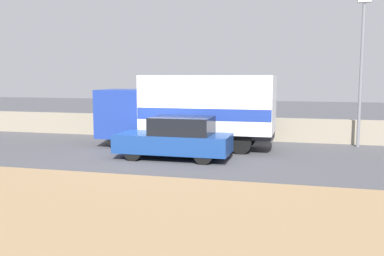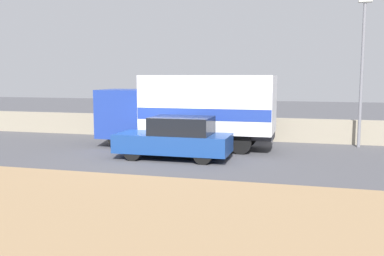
% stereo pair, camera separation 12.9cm
% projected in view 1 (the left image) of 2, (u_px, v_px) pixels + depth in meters
% --- Properties ---
extents(ground_plane, '(80.00, 80.00, 0.00)m').
position_uv_depth(ground_plane, '(161.00, 158.00, 16.68)').
color(ground_plane, '#47474C').
extents(dirt_shoulder_foreground, '(60.00, 6.80, 0.04)m').
position_uv_depth(dirt_shoulder_foreground, '(76.00, 206.00, 10.45)').
color(dirt_shoulder_foreground, '#937551').
rests_on(dirt_shoulder_foreground, ground_plane).
extents(stone_wall_backdrop, '(60.00, 0.35, 1.14)m').
position_uv_depth(stone_wall_backdrop, '(196.00, 127.00, 21.95)').
color(stone_wall_backdrop, gray).
rests_on(stone_wall_backdrop, ground_plane).
extents(street_lamp, '(0.56, 0.28, 6.56)m').
position_uv_depth(street_lamp, '(362.00, 61.00, 18.83)').
color(street_lamp, slate).
rests_on(street_lamp, ground_plane).
extents(box_truck, '(7.82, 2.59, 3.21)m').
position_uv_depth(box_truck, '(192.00, 108.00, 18.83)').
color(box_truck, navy).
rests_on(box_truck, ground_plane).
extents(car_hatchback, '(4.41, 1.77, 1.64)m').
position_uv_depth(car_hatchback, '(176.00, 138.00, 16.43)').
color(car_hatchback, navy).
rests_on(car_hatchback, ground_plane).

